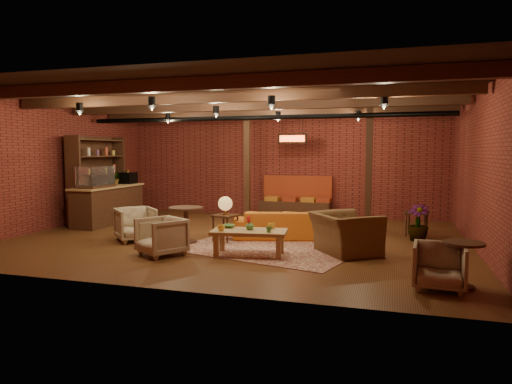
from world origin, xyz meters
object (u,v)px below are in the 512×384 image
(sofa, at_px, (282,224))
(armchair_far, at_px, (439,264))
(armchair_b, at_px, (161,235))
(side_table_book, at_px, (417,213))
(round_table_left, at_px, (186,219))
(round_table_right, at_px, (464,257))
(armchair_a, at_px, (136,222))
(plant_tall, at_px, (419,186))
(armchair_right, at_px, (345,226))
(coffee_table, at_px, (249,233))
(side_table_lamp, at_px, (225,207))

(sofa, height_order, armchair_far, armchair_far)
(armchair_b, height_order, side_table_book, armchair_b)
(round_table_left, relative_size, armchair_far, 1.06)
(round_table_left, xyz_separation_m, round_table_right, (5.30, -1.86, -0.08))
(armchair_b, distance_m, armchair_far, 4.95)
(armchair_a, relative_size, plant_tall, 0.34)
(armchair_right, height_order, plant_tall, plant_tall)
(coffee_table, xyz_separation_m, plant_tall, (3.18, 2.44, 0.79))
(side_table_lamp, bearing_deg, armchair_right, -10.94)
(armchair_a, relative_size, round_table_right, 1.21)
(armchair_a, bearing_deg, round_table_left, -39.04)
(coffee_table, xyz_separation_m, armchair_b, (-1.60, -0.48, -0.03))
(side_table_lamp, height_order, plant_tall, plant_tall)
(coffee_table, height_order, armchair_right, armchair_right)
(side_table_lamp, height_order, round_table_left, side_table_lamp)
(sofa, distance_m, coffee_table, 1.86)
(sofa, bearing_deg, side_table_lamp, 14.87)
(coffee_table, relative_size, armchair_b, 1.89)
(sofa, relative_size, armchair_far, 3.00)
(armchair_b, xyz_separation_m, plant_tall, (4.78, 2.92, 0.82))
(round_table_left, distance_m, round_table_right, 5.61)
(side_table_book, bearing_deg, side_table_lamp, -155.31)
(side_table_book, distance_m, plant_tall, 0.94)
(round_table_left, height_order, armchair_far, round_table_left)
(armchair_b, relative_size, plant_tall, 0.33)
(coffee_table, bearing_deg, side_table_book, 44.12)
(coffee_table, bearing_deg, armchair_far, -20.99)
(side_table_book, bearing_deg, round_table_right, -83.79)
(coffee_table, distance_m, round_table_right, 3.79)
(round_table_left, height_order, side_table_book, round_table_left)
(armchair_a, height_order, side_table_book, armchair_a)
(sofa, relative_size, round_table_right, 3.25)
(side_table_lamp, relative_size, plant_tall, 0.41)
(armchair_far, bearing_deg, coffee_table, 163.20)
(armchair_right, xyz_separation_m, side_table_book, (1.42, 2.40, -0.00))
(round_table_left, xyz_separation_m, side_table_book, (4.84, 2.32, 0.00))
(round_table_right, bearing_deg, armchair_a, 165.04)
(side_table_lamp, relative_size, armchair_far, 1.35)
(armchair_a, distance_m, armchair_far, 6.41)
(side_table_book, xyz_separation_m, armchair_far, (0.12, -4.34, -0.16))
(armchair_b, bearing_deg, side_table_lamp, 100.41)
(armchair_b, height_order, round_table_right, armchair_b)
(side_table_lamp, height_order, side_table_book, side_table_lamp)
(side_table_book, height_order, plant_tall, plant_tall)
(sofa, bearing_deg, coffee_table, 68.40)
(side_table_lamp, bearing_deg, side_table_book, 24.69)
(armchair_b, bearing_deg, armchair_a, 170.62)
(sofa, distance_m, plant_tall, 3.15)
(armchair_b, height_order, armchair_far, armchair_b)
(side_table_lamp, relative_size, armchair_right, 0.82)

